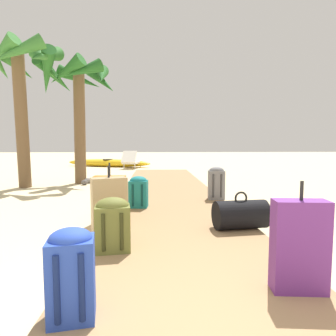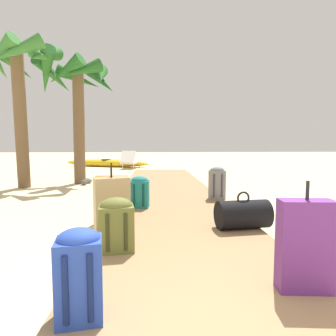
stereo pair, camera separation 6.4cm
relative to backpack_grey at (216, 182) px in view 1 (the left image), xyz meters
The scene contains 16 objects.
ground_plane 0.97m from the backpack_grey, 169.80° to the right, with size 60.00×60.00×0.00m, color beige.
boardwalk 1.29m from the backpack_grey, 135.06° to the left, with size 1.98×10.29×0.08m, color #9E7A51.
backpack_grey is the anchor object (origin of this frame).
backpack_olive 2.95m from the backpack_grey, 122.17° to the right, with size 0.36×0.30×0.53m.
backpack_teal 1.54m from the backpack_grey, 157.03° to the right, with size 0.32×0.28×0.51m.
suitcase_orange 2.19m from the backpack_grey, 144.24° to the right, with size 0.44×0.18×0.78m.
backpack_blue 3.96m from the backpack_grey, 114.72° to the right, with size 0.30×0.28×0.56m.
suitcase_purple 3.35m from the backpack_grey, 92.45° to the right, with size 0.39×0.20×0.79m.
suitcase_tan 2.56m from the backpack_grey, 131.48° to the right, with size 0.45×0.33×0.79m.
duffel_bag_black 1.86m from the backpack_grey, 93.19° to the right, with size 0.67×0.42×0.46m.
palm_tree_near_left 5.42m from the backpack_grey, 154.14° to the left, with size 1.94×2.13×3.76m.
palm_tree_far_left 4.98m from the backpack_grey, 138.20° to the left, with size 2.35×2.23×3.54m.
lounge_chair 7.89m from the backpack_grey, 105.86° to the left, with size 0.87×1.62×0.79m.
kayak 9.17m from the backpack_grey, 111.50° to the left, with size 4.27×2.04×0.36m.
rock_left_far 4.20m from the backpack_grey, 136.52° to the left, with size 0.28×0.28×0.14m, color slate.
rock_left_mid 3.96m from the backpack_grey, 140.50° to the left, with size 0.18×0.17×0.14m, color #5B5651.
Camera 1 is at (-0.29, -0.99, 1.13)m, focal length 30.66 mm.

